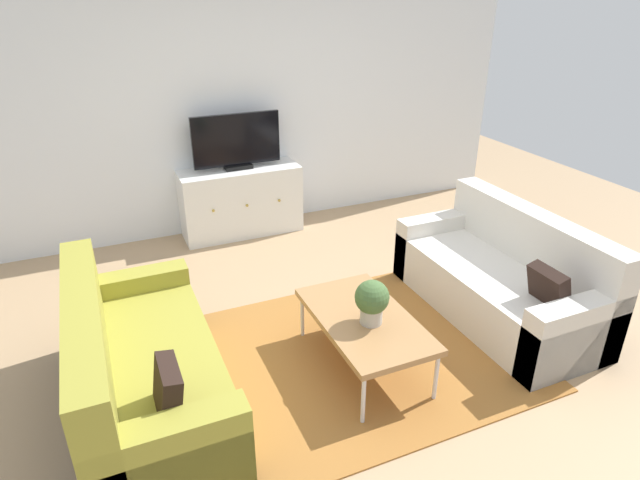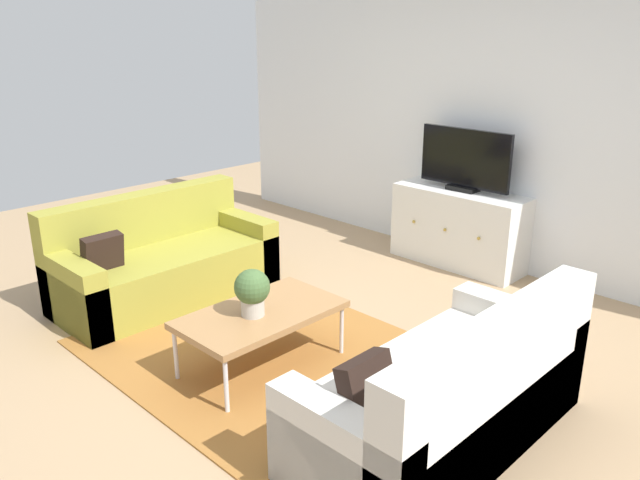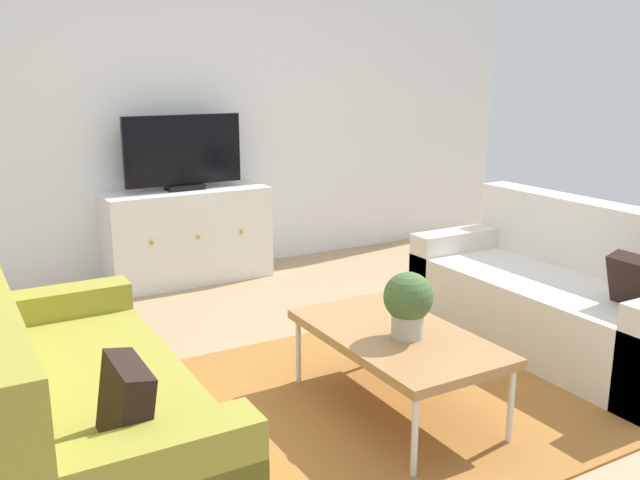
# 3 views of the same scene
# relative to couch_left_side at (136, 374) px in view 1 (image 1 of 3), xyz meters

# --- Properties ---
(ground_plane) EXTENTS (10.00, 10.00, 0.00)m
(ground_plane) POSITION_rel_couch_left_side_xyz_m (1.43, 0.10, -0.28)
(ground_plane) COLOR tan
(wall_back) EXTENTS (6.40, 0.12, 2.70)m
(wall_back) POSITION_rel_couch_left_side_xyz_m (1.43, 2.65, 1.07)
(wall_back) COLOR white
(wall_back) RESTS_ON ground_plane
(area_rug) EXTENTS (2.50, 1.90, 0.01)m
(area_rug) POSITION_rel_couch_left_side_xyz_m (1.43, -0.05, -0.28)
(area_rug) COLOR #9E662D
(area_rug) RESTS_ON ground_plane
(couch_left_side) EXTENTS (0.82, 1.77, 0.85)m
(couch_left_side) POSITION_rel_couch_left_side_xyz_m (0.00, 0.00, 0.00)
(couch_left_side) COLOR olive
(couch_left_side) RESTS_ON ground_plane
(couch_right_side) EXTENTS (0.82, 1.77, 0.85)m
(couch_right_side) POSITION_rel_couch_left_side_xyz_m (2.87, 0.00, 0.00)
(couch_right_side) COLOR silver
(couch_right_side) RESTS_ON ground_plane
(coffee_table) EXTENTS (0.60, 1.07, 0.41)m
(coffee_table) POSITION_rel_couch_left_side_xyz_m (1.50, -0.17, 0.09)
(coffee_table) COLOR #A37547
(coffee_table) RESTS_ON ground_plane
(potted_plant) EXTENTS (0.23, 0.23, 0.31)m
(potted_plant) POSITION_rel_couch_left_side_xyz_m (1.51, -0.24, 0.30)
(potted_plant) COLOR #B7B2A8
(potted_plant) RESTS_ON coffee_table
(tv_console) EXTENTS (1.25, 0.47, 0.72)m
(tv_console) POSITION_rel_couch_left_side_xyz_m (1.36, 2.37, 0.08)
(tv_console) COLOR white
(tv_console) RESTS_ON ground_plane
(flat_screen_tv) EXTENTS (0.91, 0.16, 0.57)m
(flat_screen_tv) POSITION_rel_couch_left_side_xyz_m (1.36, 2.39, 0.72)
(flat_screen_tv) COLOR black
(flat_screen_tv) RESTS_ON tv_console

